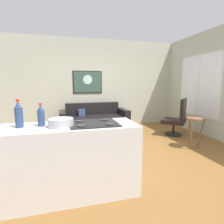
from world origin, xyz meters
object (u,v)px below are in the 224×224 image
couch (94,121)px  bar_stool (195,125)px  armchair (177,118)px  mixing_bowl (61,123)px  soda_bottle_2 (41,116)px  coffee_table (98,126)px  wall_painting (88,82)px  soda_bottle (19,115)px

couch → bar_stool: (1.85, -2.11, 0.23)m
armchair → mixing_bowl: size_ratio=3.46×
bar_stool → soda_bottle_2: bearing=-162.4°
coffee_table → wall_painting: (-0.06, 1.48, 1.08)m
soda_bottle_2 → mixing_bowl: bearing=-20.4°
couch → mixing_bowl: (-0.90, -3.13, 0.66)m
wall_painting → armchair: bearing=-36.3°
bar_stool → wall_painting: bearing=127.1°
couch → bar_stool: couch is taller
soda_bottle → wall_painting: size_ratio=0.36×
soda_bottle → soda_bottle_2: bearing=2.7°
mixing_bowl → wall_painting: bearing=77.8°
soda_bottle → bar_stool: bearing=16.5°
couch → armchair: bearing=-28.4°
coffee_table → bar_stool: bar_stool is taller
coffee_table → wall_painting: 1.84m
mixing_bowl → soda_bottle_2: bearing=159.6°
couch → coffee_table: 1.00m
couch → wall_painting: size_ratio=2.24×
soda_bottle_2 → bar_stool: bearing=17.6°
mixing_bowl → wall_painting: 3.74m
soda_bottle_2 → wall_painting: (1.01, 3.54, 0.43)m
mixing_bowl → wall_painting: wall_painting is taller
coffee_table → mixing_bowl: bearing=-111.5°
soda_bottle_2 → mixing_bowl: (0.23, -0.08, -0.08)m
mixing_bowl → soda_bottle: bearing=171.0°
soda_bottle_2 → coffee_table: bearing=62.5°
armchair → soda_bottle: soda_bottle is taller
armchair → soda_bottle: bearing=-150.9°
soda_bottle → soda_bottle_2: 0.24m
bar_stool → wall_painting: (-1.96, 2.60, 0.93)m
coffee_table → soda_bottle: soda_bottle is taller
coffee_table → soda_bottle_2: bearing=-117.5°
coffee_table → armchair: bearing=-3.7°
bar_stool → soda_bottle_2: size_ratio=2.45×
coffee_table → armchair: (2.15, -0.14, 0.11)m
mixing_bowl → couch: bearing=73.9°
couch → soda_bottle: size_ratio=6.24×
soda_bottle → soda_bottle_2: size_ratio=1.19×
soda_bottle → wall_painting: bearing=70.6°
mixing_bowl → armchair: bearing=33.7°
soda_bottle → soda_bottle_2: soda_bottle is taller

